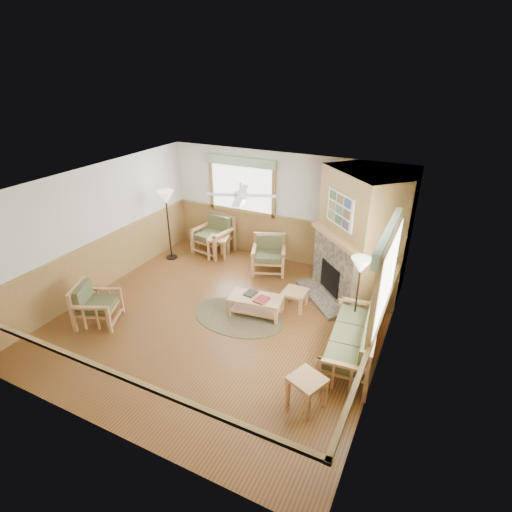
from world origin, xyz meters
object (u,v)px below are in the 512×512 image
at_px(armchair_left, 97,304).
at_px(floor_lamp_left, 168,225).
at_px(armchair_back_left, 213,235).
at_px(armchair_back_right, 269,255).
at_px(sofa, 352,337).
at_px(end_table_chairs, 219,247).
at_px(footstool, 295,299).
at_px(end_table_sofa, 306,392).
at_px(coffee_table, 256,306).
at_px(floor_lamp_right, 357,297).

distance_m(armchair_left, floor_lamp_left, 2.99).
height_order(armchair_back_left, armchair_back_right, armchair_back_left).
xyz_separation_m(sofa, end_table_chairs, (-4.02, 2.38, -0.16)).
xyz_separation_m(armchair_back_left, footstool, (2.90, -1.57, -0.28)).
bearing_deg(end_table_sofa, armchair_left, 176.94).
bearing_deg(end_table_sofa, coffee_table, 133.60).
distance_m(armchair_back_left, floor_lamp_right, 4.60).
height_order(coffee_table, footstool, coffee_table).
bearing_deg(armchair_left, end_table_sofa, -117.17).
bearing_deg(footstool, end_table_sofa, -65.23).
bearing_deg(coffee_table, floor_lamp_left, 147.59).
xyz_separation_m(sofa, floor_lamp_right, (-0.12, 0.70, 0.35)).
bearing_deg(armchair_back_left, armchair_back_right, -1.48).
bearing_deg(sofa, armchair_back_right, -136.69).
bearing_deg(sofa, end_table_sofa, -18.61).
bearing_deg(armchair_back_right, armchair_left, -143.06).
bearing_deg(end_table_sofa, floor_lamp_left, 146.68).
xyz_separation_m(armchair_left, floor_lamp_left, (-0.48, 2.91, 0.49)).
distance_m(sofa, armchair_back_right, 3.41).
xyz_separation_m(armchair_back_right, end_table_chairs, (-1.47, 0.12, -0.15)).
height_order(footstool, floor_lamp_left, floor_lamp_left).
bearing_deg(armchair_back_right, footstool, -68.46).
height_order(sofa, armchair_left, sofa).
bearing_deg(footstool, floor_lamp_right, -14.33).
xyz_separation_m(armchair_left, floor_lamp_right, (4.50, 1.80, 0.38)).
distance_m(end_table_chairs, floor_lamp_left, 1.37).
bearing_deg(footstool, floor_lamp_left, 167.95).
xyz_separation_m(sofa, floor_lamp_left, (-5.10, 1.82, 0.46)).
bearing_deg(armchair_back_left, sofa, -21.63).
bearing_deg(floor_lamp_left, sofa, -19.60).
bearing_deg(floor_lamp_right, armchair_back_right, 147.30).
relative_size(sofa, end_table_sofa, 3.61).
bearing_deg(armchair_left, floor_lamp_right, -92.31).
bearing_deg(armchair_back_right, sofa, -62.96).
bearing_deg(end_table_chairs, sofa, -30.67).
bearing_deg(footstool, sofa, -36.18).
xyz_separation_m(coffee_table, footstool, (0.61, 0.58, -0.01)).
bearing_deg(end_table_chairs, armchair_back_left, 142.69).
distance_m(armchair_back_right, end_table_sofa, 4.23).
bearing_deg(floor_lamp_left, end_table_sofa, -33.32).
height_order(coffee_table, end_table_chairs, end_table_chairs).
height_order(armchair_left, end_table_chairs, armchair_left).
distance_m(end_table_chairs, end_table_sofa, 5.24).
xyz_separation_m(end_table_sofa, floor_lamp_left, (-4.78, 3.14, 0.64)).
xyz_separation_m(sofa, end_table_sofa, (-0.32, -1.33, -0.17)).
xyz_separation_m(armchair_back_left, floor_lamp_left, (-0.80, -0.78, 0.42)).
relative_size(armchair_back_left, end_table_sofa, 1.84).
relative_size(armchair_left, coffee_table, 0.79).
xyz_separation_m(armchair_left, end_table_sofa, (4.30, -0.23, -0.15)).
relative_size(armchair_back_right, floor_lamp_left, 0.47).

